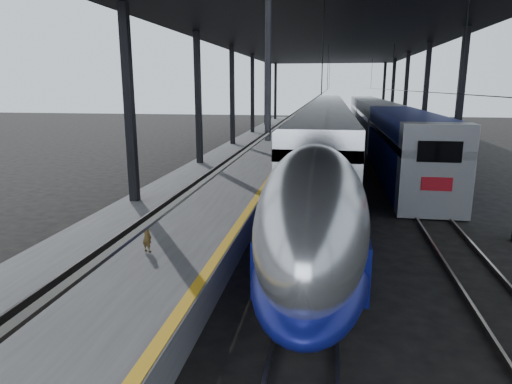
# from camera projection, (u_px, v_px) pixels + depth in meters

# --- Properties ---
(ground) EXTENTS (160.00, 160.00, 0.00)m
(ground) POSITION_uv_depth(u_px,v_px,m) (247.00, 278.00, 14.11)
(ground) COLOR black
(ground) RESTS_ON ground
(platform) EXTENTS (6.00, 80.00, 1.00)m
(platform) POSITION_uv_depth(u_px,v_px,m) (249.00, 159.00, 33.77)
(platform) COLOR #4C4C4F
(platform) RESTS_ON ground
(yellow_strip) EXTENTS (0.30, 80.00, 0.01)m
(yellow_strip) POSITION_uv_depth(u_px,v_px,m) (287.00, 153.00, 33.21)
(yellow_strip) COLOR gold
(yellow_strip) RESTS_ON platform
(rails) EXTENTS (6.52, 80.00, 0.16)m
(rails) POSITION_uv_depth(u_px,v_px,m) (359.00, 168.00, 32.61)
(rails) COLOR slate
(rails) RESTS_ON ground
(canopy) EXTENTS (18.00, 75.00, 9.47)m
(canopy) POSITION_uv_depth(u_px,v_px,m) (327.00, 36.00, 30.96)
(canopy) COLOR black
(canopy) RESTS_ON ground
(tgv_train) EXTENTS (3.08, 65.20, 4.42)m
(tgv_train) POSITION_uv_depth(u_px,v_px,m) (326.00, 131.00, 38.75)
(tgv_train) COLOR silver
(tgv_train) RESTS_ON ground
(second_train) EXTENTS (3.07, 56.05, 4.23)m
(second_train) POSITION_uv_depth(u_px,v_px,m) (377.00, 123.00, 45.79)
(second_train) COLOR navy
(second_train) RESTS_ON ground
(child) EXTENTS (0.39, 0.32, 0.92)m
(child) POSITION_uv_depth(u_px,v_px,m) (147.00, 237.00, 13.43)
(child) COLOR #493718
(child) RESTS_ON platform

